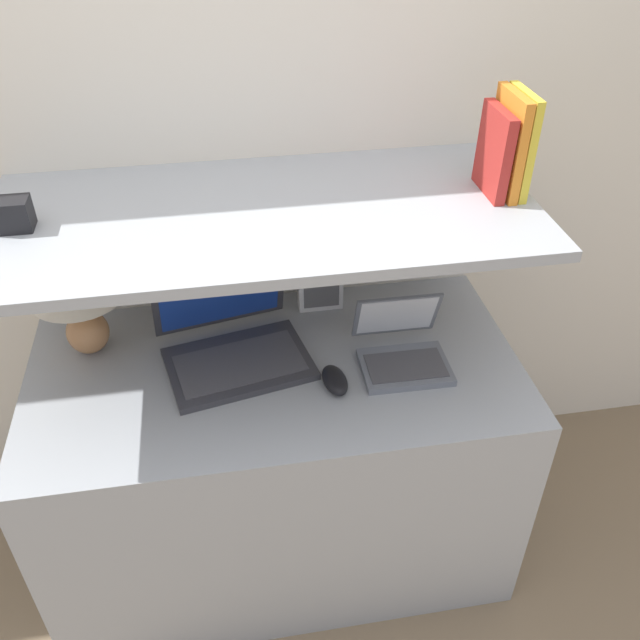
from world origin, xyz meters
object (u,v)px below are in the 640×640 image
at_px(laptop_small, 402,349).
at_px(shelf_gadget, 13,214).
at_px(laptop_large, 233,341).
at_px(computer_mouse, 335,380).
at_px(table_lamp, 75,283).
at_px(router_box, 320,291).
at_px(book_red, 494,152).
at_px(book_yellow, 518,143).
at_px(book_orange, 508,144).

height_order(laptop_small, shelf_gadget, shelf_gadget).
bearing_deg(laptop_large, computer_mouse, -33.98).
height_order(table_lamp, computer_mouse, table_lamp).
distance_m(laptop_small, shelf_gadget, 1.02).
distance_m(laptop_small, router_box, 0.34).
relative_size(laptop_large, router_box, 3.28).
relative_size(table_lamp, laptop_large, 0.74).
bearing_deg(router_box, book_red, -25.27).
height_order(laptop_small, book_yellow, book_yellow).
xyz_separation_m(laptop_large, book_yellow, (0.73, 0.01, 0.51)).
distance_m(table_lamp, laptop_small, 0.88).
distance_m(laptop_small, book_orange, 0.59).
height_order(book_red, shelf_gadget, book_red).
height_order(table_lamp, router_box, table_lamp).
height_order(laptop_large, shelf_gadget, shelf_gadget).
relative_size(computer_mouse, book_red, 0.58).
distance_m(laptop_large, book_red, 0.84).
bearing_deg(book_orange, book_red, 180.00).
distance_m(table_lamp, laptop_large, 0.44).
bearing_deg(computer_mouse, book_red, 22.80).
bearing_deg(book_orange, router_box, 156.39).
height_order(laptop_large, router_box, laptop_large).
bearing_deg(laptop_small, book_yellow, 20.88).
xyz_separation_m(router_box, book_red, (0.40, -0.19, 0.49)).
bearing_deg(book_red, router_box, 154.73).
xyz_separation_m(laptop_small, book_yellow, (0.28, 0.11, 0.52)).
relative_size(book_red, shelf_gadget, 2.64).
distance_m(book_orange, book_red, 0.04).
bearing_deg(router_box, computer_mouse, -93.59).
distance_m(laptop_large, router_box, 0.34).
distance_m(router_box, book_orange, 0.69).
relative_size(table_lamp, laptop_small, 1.34).
xyz_separation_m(table_lamp, shelf_gadget, (-0.07, -0.09, 0.25)).
height_order(router_box, book_yellow, book_yellow).
relative_size(laptop_large, book_orange, 1.74).
xyz_separation_m(book_yellow, book_orange, (-0.03, 0.00, -0.00)).
height_order(book_yellow, book_orange, book_yellow).
height_order(laptop_small, book_orange, book_orange).
xyz_separation_m(laptop_small, shelf_gadget, (-0.92, 0.11, 0.43)).
height_order(table_lamp, laptop_large, table_lamp).
relative_size(laptop_large, computer_mouse, 3.50).
relative_size(computer_mouse, book_yellow, 0.49).
distance_m(laptop_large, book_yellow, 0.89).
distance_m(laptop_small, book_red, 0.56).
bearing_deg(book_orange, computer_mouse, -158.65).
relative_size(laptop_small, router_box, 1.82).
bearing_deg(book_orange, laptop_small, -157.19).
relative_size(computer_mouse, shelf_gadget, 1.54).
distance_m(computer_mouse, book_yellow, 0.75).
height_order(book_yellow, shelf_gadget, book_yellow).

